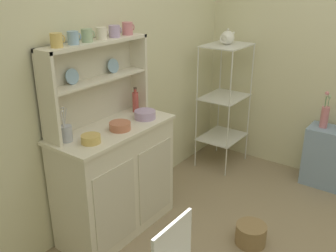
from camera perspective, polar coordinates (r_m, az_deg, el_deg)
wall_back at (r=3.07m, az=-8.69°, el=8.78°), size 3.84×0.05×2.50m
hutch_cabinet at (r=3.01m, az=-7.82°, el=-7.78°), size 0.98×0.45×0.88m
hutch_shelf_unit at (r=2.83m, az=-11.05°, el=7.39°), size 0.91×0.18×0.62m
bakers_rack at (r=3.96m, az=8.44°, el=4.91°), size 0.49×0.39×1.29m
side_shelf_blue at (r=3.98m, az=23.25°, el=-4.44°), size 0.28×0.48×0.58m
floor_basket at (r=3.09m, az=12.30°, el=-15.55°), size 0.23×0.23×0.16m
cup_gold_0 at (r=2.53m, az=-16.34°, el=12.23°), size 0.09×0.08×0.09m
cup_sky_1 at (r=2.61m, az=-14.01°, el=12.70°), size 0.09×0.07×0.09m
cup_sage_2 at (r=2.69m, az=-12.01°, el=13.14°), size 0.09×0.08×0.09m
cup_cream_3 at (r=2.78m, az=-9.94°, el=13.52°), size 0.09×0.08×0.08m
cup_lilac_4 at (r=2.88m, az=-8.01°, el=13.89°), size 0.10×0.08×0.09m
cup_rose_5 at (r=2.98m, az=-6.06°, el=14.33°), size 0.09×0.08×0.09m
bowl_mixing_large at (r=2.59m, az=-11.48°, el=-1.91°), size 0.13×0.13×0.05m
bowl_floral_medium at (r=2.77m, az=-7.20°, el=-0.00°), size 0.16×0.16×0.06m
bowl_cream_small at (r=2.97m, az=-3.47°, el=1.72°), size 0.17×0.17×0.06m
jam_bottle at (r=3.10m, az=-4.89°, el=3.66°), size 0.05×0.05×0.21m
utensil_jar at (r=2.64m, az=-14.99°, el=-1.00°), size 0.08×0.08×0.24m
porcelain_teapot at (r=3.83m, az=8.90°, el=12.95°), size 0.22×0.13×0.16m
flower_vase at (r=3.85m, az=22.44°, el=1.60°), size 0.07×0.07×0.35m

